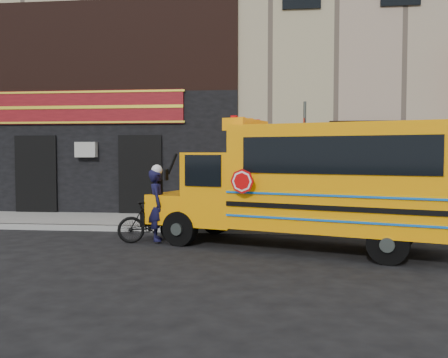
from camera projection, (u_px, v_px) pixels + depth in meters
name	position (u px, v px, depth m)	size (l,w,h in m)	color
ground	(216.00, 252.00, 10.75)	(120.00, 120.00, 0.00)	black
curb	(228.00, 230.00, 13.33)	(40.00, 0.20, 0.15)	#9A9A95
sidewalk	(234.00, 222.00, 14.82)	(40.00, 3.00, 0.15)	slate
building	(247.00, 57.00, 20.81)	(20.00, 10.70, 12.00)	gray
school_bus	(311.00, 181.00, 11.10)	(7.22, 4.22, 2.92)	black
sign_pole	(304.00, 162.00, 13.04)	(0.09, 0.30, 3.48)	#414945
bicycle	(152.00, 222.00, 11.91)	(0.46, 1.64, 0.99)	black
cyclist	(157.00, 207.00, 11.87)	(0.62, 0.41, 1.71)	black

